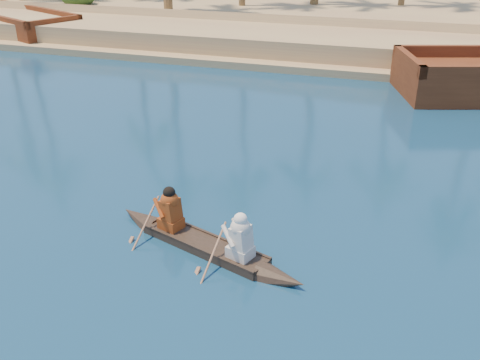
% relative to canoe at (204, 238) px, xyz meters
% --- Properties ---
extents(sandy_embankment, '(150.00, 51.00, 1.50)m').
position_rel_canoe_xyz_m(sandy_embankment, '(5.69, 40.43, 0.25)').
color(sandy_embankment, tan).
rests_on(sandy_embankment, ground).
extents(shrub_cluster, '(100.00, 6.00, 2.40)m').
position_rel_canoe_xyz_m(shrub_cluster, '(5.69, 25.05, 0.92)').
color(shrub_cluster, '#193513').
rests_on(shrub_cluster, ground).
extents(canoe, '(5.19, 2.34, 1.44)m').
position_rel_canoe_xyz_m(canoe, '(0.00, 0.00, 0.00)').
color(canoe, '#3A2920').
rests_on(canoe, ground).
extents(barge_left, '(11.65, 7.90, 1.85)m').
position_rel_canoe_xyz_m(barge_left, '(-21.35, 19.99, 0.37)').
color(barge_left, '#662E15').
rests_on(barge_left, ground).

